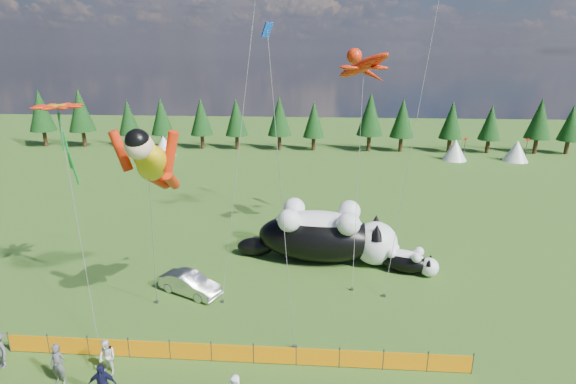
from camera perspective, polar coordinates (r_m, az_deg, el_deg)
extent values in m
plane|color=black|center=(25.23, -5.68, -16.49)|extent=(160.00, 160.00, 0.00)
cylinder|color=#262626|center=(26.71, -31.91, -15.85)|extent=(0.06, 0.06, 1.10)
cylinder|color=#262626|center=(25.65, -28.13, -16.62)|extent=(0.06, 0.06, 1.10)
cylinder|color=#262626|center=(24.70, -24.01, -17.38)|extent=(0.06, 0.06, 1.10)
cylinder|color=#262626|center=(23.89, -19.55, -18.10)|extent=(0.06, 0.06, 1.10)
cylinder|color=#262626|center=(23.22, -14.77, -18.76)|extent=(0.06, 0.06, 1.10)
cylinder|color=#262626|center=(22.70, -9.70, -19.31)|extent=(0.06, 0.06, 1.10)
cylinder|color=#262626|center=(22.36, -4.40, -19.74)|extent=(0.06, 0.06, 1.10)
cylinder|color=#262626|center=(22.19, 1.05, -20.02)|extent=(0.06, 0.06, 1.10)
cylinder|color=#262626|center=(22.20, 6.55, -20.13)|extent=(0.06, 0.06, 1.10)
cylinder|color=#262626|center=(22.39, 12.00, -20.07)|extent=(0.06, 0.06, 1.10)
cylinder|color=#262626|center=(22.75, 17.30, -19.85)|extent=(0.06, 0.06, 1.10)
cylinder|color=#262626|center=(23.28, 22.39, -19.49)|extent=(0.06, 0.06, 1.10)
cube|color=orange|center=(26.19, -30.05, -16.33)|extent=(2.00, 0.04, 0.90)
cube|color=orange|center=(25.19, -26.10, -17.10)|extent=(2.00, 0.04, 0.90)
cube|color=orange|center=(24.31, -21.81, -17.85)|extent=(2.00, 0.04, 0.90)
cube|color=orange|center=(23.56, -17.19, -18.54)|extent=(2.00, 0.04, 0.90)
cube|color=orange|center=(22.97, -12.25, -19.15)|extent=(2.00, 0.04, 0.90)
cube|color=orange|center=(22.54, -7.07, -19.65)|extent=(2.00, 0.04, 0.90)
cube|color=orange|center=(22.28, -1.69, -20.00)|extent=(2.00, 0.04, 0.90)
cube|color=orange|center=(22.20, 3.79, -20.20)|extent=(2.00, 0.04, 0.90)
cube|color=orange|center=(22.30, 9.28, -20.22)|extent=(2.00, 0.04, 0.90)
cube|color=orange|center=(22.58, 14.66, -20.08)|extent=(2.00, 0.04, 0.90)
cube|color=orange|center=(23.03, 19.87, -19.79)|extent=(2.00, 0.04, 0.90)
ellipsoid|color=black|center=(31.46, 3.86, -5.74)|extent=(8.72, 4.61, 3.37)
ellipsoid|color=white|center=(31.14, 3.89, -4.31)|extent=(6.57, 3.32, 2.06)
sphere|color=white|center=(31.48, 11.04, -6.39)|extent=(3.00, 3.00, 3.00)
sphere|color=#E6597F|center=(31.57, 13.36, -6.48)|extent=(0.42, 0.42, 0.42)
ellipsoid|color=black|center=(32.52, -4.15, -6.93)|extent=(2.72, 1.52, 1.31)
cone|color=black|center=(30.19, 11.22, -4.99)|extent=(1.05, 1.05, 1.05)
cone|color=black|center=(31.86, 11.11, -3.77)|extent=(1.05, 1.05, 1.05)
sphere|color=white|center=(31.92, 7.80, -2.44)|extent=(1.57, 1.57, 1.57)
sphere|color=white|center=(29.64, 7.68, -4.03)|extent=(1.57, 1.57, 1.57)
sphere|color=white|center=(32.20, 0.79, -2.10)|extent=(1.57, 1.57, 1.57)
sphere|color=white|center=(29.94, 0.13, -3.64)|extent=(1.57, 1.57, 1.57)
ellipsoid|color=black|center=(31.15, 14.49, -8.53)|extent=(3.85, 2.75, 1.40)
ellipsoid|color=white|center=(31.00, 14.54, -7.95)|extent=(2.89, 2.01, 0.86)
sphere|color=white|center=(31.00, 17.48, -9.09)|extent=(1.25, 1.25, 1.25)
sphere|color=#E6597F|center=(30.96, 18.46, -9.22)|extent=(0.17, 0.17, 0.17)
ellipsoid|color=black|center=(31.64, 11.07, -8.72)|extent=(1.21, 0.89, 0.55)
cone|color=black|center=(30.45, 17.47, -8.54)|extent=(0.44, 0.44, 0.44)
cone|color=black|center=(31.13, 17.65, -7.97)|extent=(0.44, 0.44, 0.44)
sphere|color=white|center=(31.22, 16.30, -7.28)|extent=(0.65, 0.65, 0.65)
sphere|color=white|center=(30.31, 16.01, -8.03)|extent=(0.65, 0.65, 0.65)
sphere|color=white|center=(31.44, 13.35, -6.86)|extent=(0.65, 0.65, 0.65)
sphere|color=white|center=(30.53, 12.96, -7.58)|extent=(0.65, 0.65, 0.65)
imported|color=silver|center=(28.26, -12.35, -11.31)|extent=(4.14, 2.90, 1.29)
imported|color=#505054|center=(23.30, -27.17, -18.89)|extent=(0.75, 0.53, 1.94)
imported|color=silver|center=(23.05, -21.98, -18.89)|extent=(0.97, 0.80, 1.73)
cylinder|color=#595959|center=(25.38, -16.58, -5.58)|extent=(0.03, 0.03, 8.73)
cube|color=#262626|center=(28.03, -16.32, -13.22)|extent=(0.15, 0.15, 0.16)
cylinder|color=#595959|center=(29.57, 8.87, 2.69)|extent=(0.03, 0.03, 15.01)
cube|color=#262626|center=(28.49, 8.14, -12.11)|extent=(0.15, 0.15, 0.16)
cylinder|color=#595959|center=(25.45, -25.18, -3.43)|extent=(0.03, 0.03, 12.55)
cube|color=#262626|center=(25.32, -22.89, -17.59)|extent=(0.15, 0.15, 0.16)
cube|color=#188429|center=(27.46, -26.55, 4.72)|extent=(0.19, 0.19, 4.20)
cylinder|color=#595959|center=(25.94, -6.15, 6.27)|extent=(0.03, 0.03, 18.48)
cube|color=#262626|center=(27.28, -8.31, -13.56)|extent=(0.15, 0.15, 0.16)
cylinder|color=#595959|center=(28.01, 16.39, 10.76)|extent=(0.03, 0.03, 23.09)
cube|color=#262626|center=(28.16, 12.12, -12.73)|extent=(0.15, 0.15, 0.16)
cylinder|color=#595959|center=(20.77, -0.84, -0.80)|extent=(0.03, 0.03, 14.93)
cube|color=#262626|center=(23.49, 0.75, -19.04)|extent=(0.15, 0.15, 0.16)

